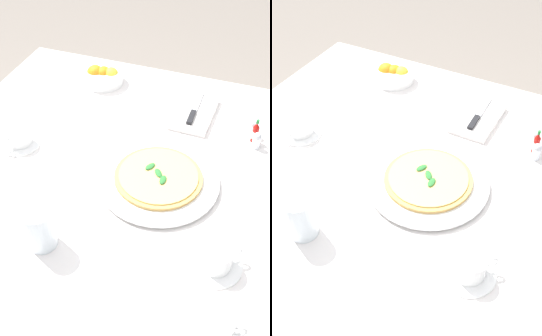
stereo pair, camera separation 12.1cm
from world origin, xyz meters
TOP-DOWN VIEW (x-y plane):
  - ground_plane at (0.00, 0.00)m, footprint 8.00×8.00m
  - dining_table at (0.00, 0.00)m, footprint 1.15×1.15m
  - pizza_plate at (-0.03, -0.15)m, footprint 0.35×0.35m
  - pizza at (-0.03, -0.15)m, footprint 0.25×0.25m
  - coffee_cup_back_corner at (-0.01, 0.31)m, footprint 0.13×0.13m
  - coffee_cup_far_right at (-0.25, -0.36)m, footprint 0.13×0.13m
  - water_glass_center_back at (-0.33, 0.05)m, footprint 0.07×0.07m
  - napkin_folded at (0.32, -0.17)m, footprint 0.22×0.13m
  - dinner_knife at (0.33, -0.17)m, footprint 0.20×0.02m
  - citrus_bowl at (0.41, 0.21)m, footprint 0.15×0.15m
  - hot_sauce_bottle at (0.25, -0.38)m, footprint 0.02×0.02m
  - salt_shaker at (0.28, -0.37)m, footprint 0.03×0.03m
  - pepper_shaker at (0.22, -0.39)m, footprint 0.03×0.03m

SIDE VIEW (x-z plane):
  - ground_plane at x=0.00m, z-range 0.00..0.00m
  - dining_table at x=0.00m, z-range 0.24..0.98m
  - napkin_folded at x=0.32m, z-range 0.74..0.76m
  - pizza_plate at x=-0.03m, z-range 0.74..0.76m
  - dinner_knife at x=0.33m, z-range 0.76..0.77m
  - pizza at x=-0.03m, z-range 0.75..0.77m
  - salt_shaker at x=0.28m, z-range 0.73..0.79m
  - pepper_shaker at x=0.22m, z-range 0.73..0.79m
  - coffee_cup_back_corner at x=-0.01m, z-range 0.73..0.79m
  - citrus_bowl at x=0.41m, z-range 0.73..0.80m
  - coffee_cup_far_right at x=-0.25m, z-range 0.73..0.80m
  - hot_sauce_bottle at x=0.25m, z-range 0.73..0.81m
  - water_glass_center_back at x=-0.33m, z-range 0.73..0.85m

